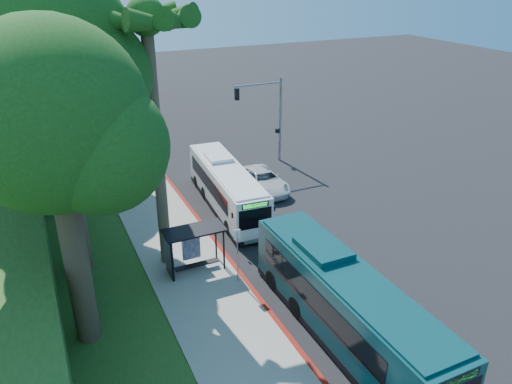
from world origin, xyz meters
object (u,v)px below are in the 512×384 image
bus_shelter (189,242)px  white_bus (226,186)px  teal_bus (345,303)px  pickup (263,181)px

bus_shelter → white_bus: white_bus is taller
white_bus → teal_bus: 14.17m
white_bus → teal_bus: (-0.15, -14.17, 0.21)m
white_bus → pickup: 3.89m
white_bus → bus_shelter: bearing=-122.0°
white_bus → pickup: size_ratio=2.05×
teal_bus → pickup: (3.64, 15.67, -1.04)m
teal_bus → bus_shelter: bearing=119.7°
pickup → teal_bus: bearing=-102.0°
bus_shelter → pickup: (8.16, 7.90, -1.07)m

